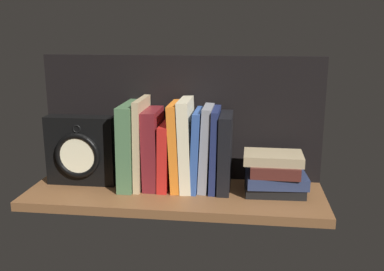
% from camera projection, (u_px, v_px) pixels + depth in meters
% --- Properties ---
extents(ground_plane, '(0.83, 0.27, 0.03)m').
position_uv_depth(ground_plane, '(175.00, 195.00, 1.23)').
color(ground_plane, brown).
extents(back_panel, '(0.83, 0.01, 0.37)m').
position_uv_depth(back_panel, '(181.00, 118.00, 1.30)').
color(back_panel, black).
rests_on(back_panel, ground_plane).
extents(book_green_romantic, '(0.05, 0.17, 0.24)m').
position_uv_depth(book_green_romantic, '(131.00, 145.00, 1.25)').
color(book_green_romantic, '#476B44').
rests_on(book_green_romantic, ground_plane).
extents(book_tan_shortstories, '(0.02, 0.15, 0.26)m').
position_uv_depth(book_tan_shortstories, '(142.00, 143.00, 1.24)').
color(book_tan_shortstories, tan).
rests_on(book_tan_shortstories, ground_plane).
extents(book_maroon_dawkins, '(0.04, 0.13, 0.23)m').
position_uv_depth(book_maroon_dawkins, '(153.00, 148.00, 1.24)').
color(book_maroon_dawkins, maroon).
rests_on(book_maroon_dawkins, ground_plane).
extents(book_red_requiem, '(0.03, 0.14, 0.19)m').
position_uv_depth(book_red_requiem, '(166.00, 155.00, 1.24)').
color(book_red_requiem, red).
rests_on(book_red_requiem, ground_plane).
extents(book_orange_pandolfini, '(0.03, 0.14, 0.25)m').
position_uv_depth(book_orange_pandolfini, '(176.00, 146.00, 1.23)').
color(book_orange_pandolfini, orange).
rests_on(book_orange_pandolfini, ground_plane).
extents(book_cream_twain, '(0.04, 0.14, 0.26)m').
position_uv_depth(book_cream_twain, '(187.00, 144.00, 1.23)').
color(book_cream_twain, beige).
rests_on(book_cream_twain, ground_plane).
extents(book_blue_modern, '(0.03, 0.14, 0.23)m').
position_uv_depth(book_blue_modern, '(197.00, 150.00, 1.23)').
color(book_blue_modern, '#2D4C8E').
rests_on(book_blue_modern, ground_plane).
extents(book_gray_chess, '(0.04, 0.12, 0.24)m').
position_uv_depth(book_gray_chess, '(206.00, 148.00, 1.22)').
color(book_gray_chess, gray).
rests_on(book_gray_chess, ground_plane).
extents(book_navy_bierce, '(0.02, 0.13, 0.23)m').
position_uv_depth(book_navy_bierce, '(215.00, 149.00, 1.22)').
color(book_navy_bierce, '#192147').
rests_on(book_navy_bierce, ground_plane).
extents(book_black_skeptic, '(0.04, 0.14, 0.22)m').
position_uv_depth(book_black_skeptic, '(225.00, 152.00, 1.22)').
color(book_black_skeptic, black).
rests_on(book_black_skeptic, ground_plane).
extents(framed_clock, '(0.20, 0.07, 0.20)m').
position_uv_depth(framed_clock, '(81.00, 151.00, 1.26)').
color(framed_clock, black).
rests_on(framed_clock, ground_plane).
extents(book_stack_side, '(0.18, 0.12, 0.12)m').
position_uv_depth(book_stack_side, '(275.00, 174.00, 1.20)').
color(book_stack_side, black).
rests_on(book_stack_side, ground_plane).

